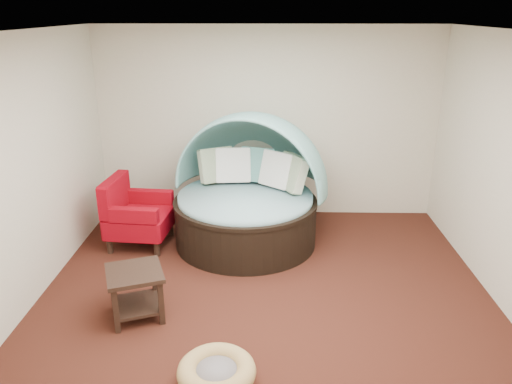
{
  "coord_description": "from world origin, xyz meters",
  "views": [
    {
      "loc": [
        0.01,
        -4.74,
        3.0
      ],
      "look_at": [
        -0.12,
        0.6,
        1.03
      ],
      "focal_mm": 35.0,
      "sensor_mm": 36.0,
      "label": 1
    }
  ],
  "objects_px": {
    "red_armchair": "(135,214)",
    "side_table": "(136,287)",
    "pet_basket": "(217,374)",
    "canopy_daybed": "(248,184)"
  },
  "relations": [
    {
      "from": "red_armchair",
      "to": "side_table",
      "type": "relative_size",
      "value": 1.32
    },
    {
      "from": "pet_basket",
      "to": "red_armchair",
      "type": "xyz_separation_m",
      "value": [
        -1.35,
        2.69,
        0.31
      ]
    },
    {
      "from": "side_table",
      "to": "canopy_daybed",
      "type": "bearing_deg",
      "value": 60.17
    },
    {
      "from": "canopy_daybed",
      "to": "red_armchair",
      "type": "bearing_deg",
      "value": -155.98
    },
    {
      "from": "red_armchair",
      "to": "canopy_daybed",
      "type": "bearing_deg",
      "value": 12.27
    },
    {
      "from": "pet_basket",
      "to": "side_table",
      "type": "bearing_deg",
      "value": 132.58
    },
    {
      "from": "canopy_daybed",
      "to": "red_armchair",
      "type": "relative_size",
      "value": 2.61
    },
    {
      "from": "canopy_daybed",
      "to": "red_armchair",
      "type": "height_order",
      "value": "canopy_daybed"
    },
    {
      "from": "side_table",
      "to": "red_armchair",
      "type": "bearing_deg",
      "value": 104.2
    },
    {
      "from": "canopy_daybed",
      "to": "pet_basket",
      "type": "height_order",
      "value": "canopy_daybed"
    }
  ]
}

